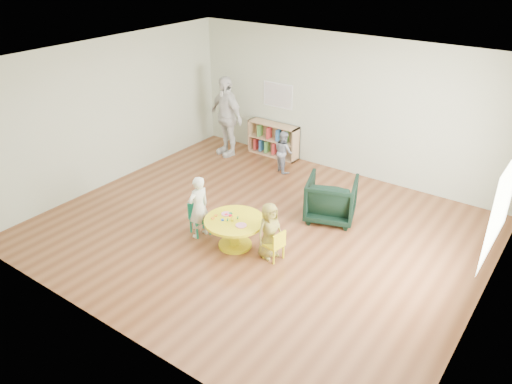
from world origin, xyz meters
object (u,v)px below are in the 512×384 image
at_px(child_left, 199,207).
at_px(toddler, 284,152).
at_px(adult_caretaker, 226,116).
at_px(kid_chair_right, 275,244).
at_px(armchair, 331,199).
at_px(activity_table, 235,228).
at_px(bookshelf, 273,139).
at_px(child_right, 269,231).
at_px(kid_chair_left, 199,217).

xyz_separation_m(child_left, toddler, (-0.27, 2.95, -0.10)).
bearing_deg(toddler, adult_caretaker, 27.50).
bearing_deg(kid_chair_right, armchair, 6.22).
distance_m(activity_table, bookshelf, 3.80).
distance_m(bookshelf, armchair, 2.99).
bearing_deg(toddler, activity_table, 137.11).
distance_m(bookshelf, adult_caretaker, 1.18).
bearing_deg(bookshelf, armchair, -36.79).
relative_size(armchair, adult_caretaker, 0.47).
xyz_separation_m(bookshelf, child_left, (0.92, -3.56, 0.17)).
relative_size(armchair, child_right, 0.93).
height_order(child_left, toddler, child_left).
xyz_separation_m(child_right, adult_caretaker, (-3.06, 2.81, 0.44)).
relative_size(child_left, toddler, 1.22).
xyz_separation_m(kid_chair_right, child_left, (-1.38, -0.16, 0.27)).
bearing_deg(toddler, child_right, 148.01).
distance_m(kid_chair_left, bookshelf, 3.58).
relative_size(activity_table, adult_caretaker, 0.54).
bearing_deg(armchair, toddler, -53.48).
xyz_separation_m(kid_chair_right, bookshelf, (-2.31, 3.40, 0.10)).
height_order(kid_chair_left, kid_chair_right, kid_chair_left).
bearing_deg(kid_chair_left, toddler, -155.01).
bearing_deg(child_left, adult_caretaker, -138.48).
bearing_deg(child_left, kid_chair_right, 106.97).
distance_m(kid_chair_right, toddler, 3.24).
bearing_deg(child_left, activity_table, 108.84).
height_order(activity_table, kid_chair_left, kid_chair_left).
bearing_deg(child_left, kid_chair_left, -122.56).
distance_m(child_right, adult_caretaker, 4.18).
relative_size(kid_chair_left, armchair, 0.65).
bearing_deg(bookshelf, toddler, -42.87).
height_order(bookshelf, child_left, child_left).
relative_size(kid_chair_right, armchair, 0.60).
xyz_separation_m(toddler, adult_caretaker, (-1.54, 0.05, 0.45)).
relative_size(activity_table, kid_chair_right, 1.92).
relative_size(bookshelf, toddler, 1.36).
distance_m(kid_chair_right, armchair, 1.61).
distance_m(child_right, toddler, 3.15).
bearing_deg(child_left, armchair, 150.50).
xyz_separation_m(kid_chair_right, toddler, (-1.65, 2.79, 0.17)).
bearing_deg(kid_chair_left, adult_caretaker, -128.06).
xyz_separation_m(kid_chair_left, child_right, (1.33, 0.11, 0.16)).
height_order(armchair, toddler, toddler).
distance_m(activity_table, armchair, 1.86).
distance_m(toddler, adult_caretaker, 1.61).
bearing_deg(bookshelf, activity_table, -65.48).
relative_size(toddler, adult_caretaker, 0.49).
height_order(kid_chair_left, child_right, child_right).
distance_m(armchair, adult_caretaker, 3.54).
xyz_separation_m(kid_chair_left, toddler, (-0.19, 2.87, 0.15)).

